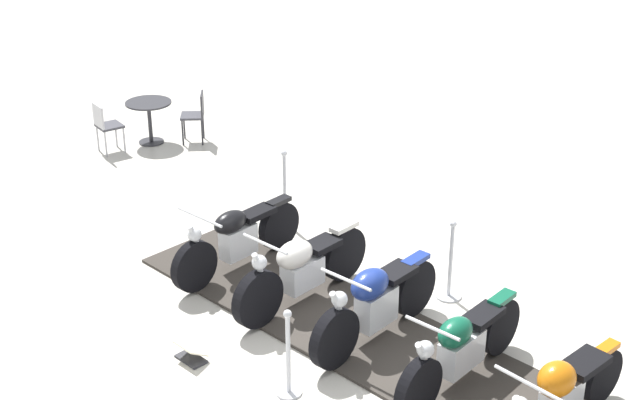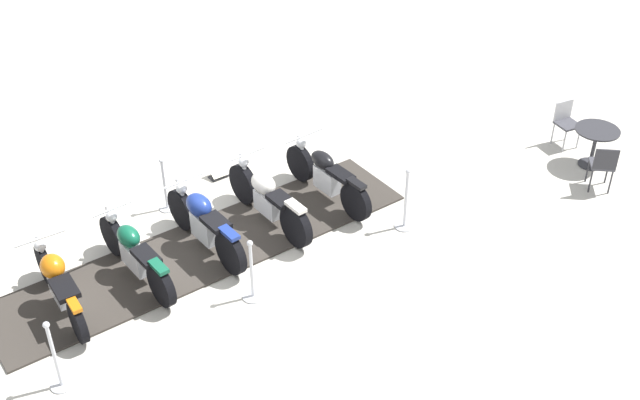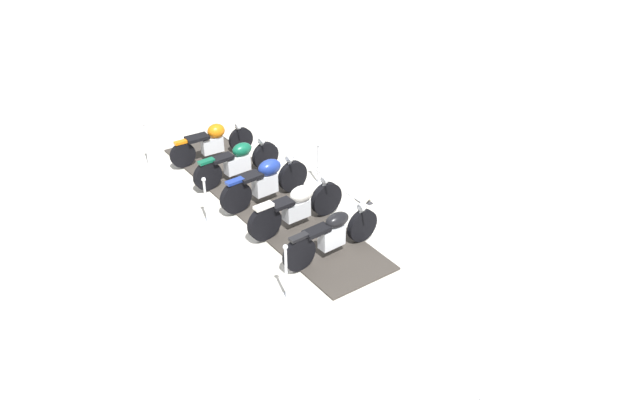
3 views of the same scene
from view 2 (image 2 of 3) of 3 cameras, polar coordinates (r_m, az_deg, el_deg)
name	(u,v)px [view 2 (image 2 of 3)]	position (r m, az deg, el deg)	size (l,w,h in m)	color
ground_plane	(207,250)	(13.13, -7.94, -3.48)	(80.00, 80.00, 0.00)	beige
display_platform	(207,249)	(13.12, -7.95, -3.41)	(6.97, 1.55, 0.04)	#38332D
motorcycle_black	(326,175)	(13.86, 0.44, 1.76)	(2.04, 1.15, 0.98)	black
motorcycle_cream	(268,198)	(13.31, -3.71, 0.14)	(2.09, 1.10, 1.04)	black
motorcycle_navy	(204,222)	(12.83, -8.19, -1.56)	(2.01, 1.07, 1.03)	black
motorcycle_forest	(135,253)	(12.49, -12.94, -3.66)	(2.03, 1.06, 0.97)	black
motorcycle_copper	(58,282)	(12.23, -18.00, -5.55)	(2.03, 0.96, 0.90)	black
stanchion_left_mid	(252,280)	(11.97, -4.81, -5.61)	(0.33, 0.33, 1.06)	silver
stanchion_left_rear	(57,364)	(11.16, -18.07, -10.97)	(0.30, 0.30, 1.14)	silver
stanchion_right_mid	(165,191)	(13.94, -10.85, 0.63)	(0.28, 0.28, 1.02)	silver
stanchion_left_front	(405,208)	(13.34, 6.04, -0.58)	(0.33, 0.33, 1.14)	silver
info_placard	(219,173)	(14.79, -7.14, 1.87)	(0.36, 0.41, 0.23)	#333338
cafe_table	(596,138)	(15.59, 18.87, 4.14)	(0.80, 0.80, 0.76)	#2D2D33
cafe_chair_near_table	(603,164)	(14.92, 19.32, 2.40)	(0.51, 0.51, 0.90)	#2D2D33
cafe_chair_across_table	(566,121)	(16.11, 16.94, 5.38)	(0.47, 0.47, 0.88)	#B7B7BC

